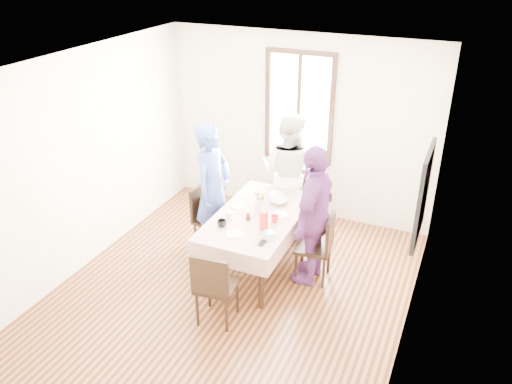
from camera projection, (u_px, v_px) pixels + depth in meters
ground at (233, 290)px, 6.22m from camera, size 4.50×4.50×0.00m
back_wall at (299, 127)px, 7.45m from camera, size 4.00×0.00×4.00m
right_wall at (418, 228)px, 4.89m from camera, size 0.00×4.50×4.50m
window_frame at (299, 108)px, 7.30m from camera, size 1.02×0.06×1.62m
window_pane at (299, 107)px, 7.31m from camera, size 0.90×0.02×1.50m
art_poster at (424, 195)px, 5.06m from camera, size 0.04×0.76×0.96m
dining_table at (258, 242)px, 6.50m from camera, size 0.86×1.60×0.75m
tablecloth at (258, 215)px, 6.33m from camera, size 0.98×1.72×0.01m
chair_left at (213, 219)px, 6.84m from camera, size 0.45×0.45×0.91m
chair_right at (314, 247)px, 6.24m from camera, size 0.46×0.46×0.91m
chair_far at (288, 199)px, 7.36m from camera, size 0.48×0.48×0.91m
chair_near at (217, 285)px, 5.56m from camera, size 0.46×0.46×0.91m
person_left at (213, 190)px, 6.64m from camera, size 0.48×0.69×1.79m
person_far at (289, 173)px, 7.16m from camera, size 0.92×0.75×1.75m
person_right at (314, 216)px, 6.06m from camera, size 0.48×1.05×1.77m
mug_black at (222, 223)px, 6.06m from camera, size 0.14×0.14×0.08m
mug_flag at (275, 219)px, 6.15m from camera, size 0.13×0.13×0.09m
mug_green at (260, 197)px, 6.65m from camera, size 0.11×0.11×0.08m
serving_bowl at (279, 201)px, 6.59m from camera, size 0.28×0.28×0.05m
juice_carton at (264, 221)px, 5.95m from camera, size 0.07×0.07×0.23m
butter_tub at (269, 236)px, 5.82m from camera, size 0.13×0.13×0.07m
jam_jar at (248, 217)px, 6.20m from camera, size 0.06×0.06×0.08m
drinking_glass at (228, 216)px, 6.19m from camera, size 0.08×0.08×0.11m
smartphone at (262, 243)px, 5.74m from camera, size 0.07×0.14×0.01m
flower_vase at (258, 206)px, 6.36m from camera, size 0.08×0.08×0.16m
plate_left at (239, 206)px, 6.52m from camera, size 0.20×0.20×0.01m
plate_right at (280, 215)px, 6.31m from camera, size 0.20×0.20×0.01m
plate_far at (276, 194)px, 6.82m from camera, size 0.20×0.20×0.01m
plate_near at (234, 234)px, 5.91m from camera, size 0.20×0.20×0.01m
butter_lid at (269, 233)px, 5.80m from camera, size 0.12×0.12×0.01m
flower_bunch at (258, 197)px, 6.31m from camera, size 0.09×0.09×0.10m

